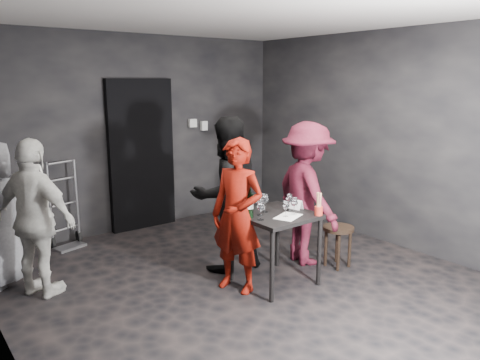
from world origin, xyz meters
TOP-DOWN VIEW (x-y plane):
  - floor at (0.00, 0.00)m, footprint 4.50×5.00m
  - ceiling at (0.00, 0.00)m, footprint 4.50×5.00m
  - wall_back at (0.00, 2.50)m, footprint 4.50×0.04m
  - wall_right at (2.25, 0.00)m, footprint 0.04×5.00m
  - doorway at (0.00, 2.44)m, footprint 0.95×0.10m
  - wallbox_upper at (0.85, 2.45)m, footprint 0.12×0.06m
  - wallbox_lower at (1.05, 2.45)m, footprint 0.10×0.06m
  - hand_truck at (-1.15, 2.29)m, footprint 0.37×0.32m
  - tasting_table at (0.25, -0.12)m, footprint 0.72×0.72m
  - stool at (1.10, -0.23)m, footprint 0.35×0.35m
  - server_red at (-0.16, -0.01)m, footprint 0.56×0.67m
  - woman_black at (0.07, 0.50)m, footprint 0.97×0.58m
  - man_maroon at (0.91, 0.10)m, footprint 0.77×1.23m
  - bystander_cream at (-1.77, 1.05)m, footprint 0.87×1.04m
  - tasting_mat at (0.26, -0.29)m, footprint 0.34×0.29m
  - wine_glass_a at (-0.02, -0.21)m, footprint 0.08×0.08m
  - wine_glass_b at (0.08, -0.08)m, footprint 0.10×0.10m
  - wine_glass_c at (0.18, -0.02)m, footprint 0.10×0.10m
  - wine_glass_d at (0.24, -0.27)m, footprint 0.07×0.07m
  - wine_glass_e at (0.37, -0.26)m, footprint 0.08×0.08m
  - wine_glass_f at (0.43, -0.12)m, footprint 0.09×0.09m
  - wine_bottle at (-0.06, -0.07)m, footprint 0.08×0.08m
  - breadstick_cup at (0.55, -0.43)m, footprint 0.08×0.08m
  - reserved_card at (0.51, -0.13)m, footprint 0.11×0.15m

SIDE VIEW (x-z plane):
  - floor at x=0.00m, z-range -0.01..0.01m
  - hand_truck at x=-1.15m, z-range -0.34..0.76m
  - stool at x=1.10m, z-range 0.14..0.61m
  - tasting_table at x=0.25m, z-range 0.28..1.03m
  - tasting_mat at x=0.26m, z-range 0.75..0.75m
  - server_red at x=-0.16m, z-range 0.00..1.58m
  - reserved_card at x=0.51m, z-range 0.75..0.85m
  - bystander_cream at x=-1.77m, z-range 0.00..1.61m
  - wine_glass_d at x=0.24m, z-range 0.75..0.93m
  - wine_glass_f at x=0.43m, z-range 0.75..0.94m
  - wine_glass_e at x=0.37m, z-range 0.75..0.94m
  - wine_glass_a at x=-0.02m, z-range 0.75..0.95m
  - wine_glass_b at x=0.08m, z-range 0.75..0.96m
  - wine_glass_c at x=0.18m, z-range 0.75..0.96m
  - breadstick_cup at x=0.55m, z-range 0.74..0.99m
  - wine_bottle at x=-0.06m, z-range 0.71..1.04m
  - man_maroon at x=0.91m, z-range 0.00..1.77m
  - woman_black at x=0.07m, z-range 0.00..1.93m
  - doorway at x=0.00m, z-range 0.00..2.10m
  - wall_back at x=0.00m, z-range 0.00..2.70m
  - wall_right at x=2.25m, z-range 0.00..2.70m
  - wallbox_lower at x=1.05m, z-range 1.33..1.47m
  - wallbox_upper at x=0.85m, z-range 1.39..1.51m
  - ceiling at x=0.00m, z-range 2.69..2.71m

